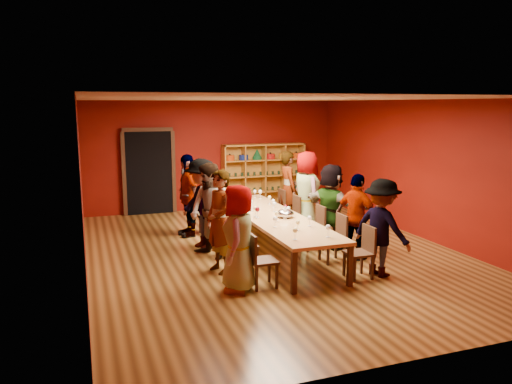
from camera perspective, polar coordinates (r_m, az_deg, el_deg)
room_shell at (r=9.65m, az=1.92°, el=1.66°), size 7.10×9.10×3.04m
tasting_table at (r=9.80m, az=1.90°, el=-2.98°), size 1.10×4.50×0.75m
doorway at (r=13.55m, az=-12.15°, el=2.24°), size 1.40×0.17×2.30m
shelving_unit at (r=14.21m, az=0.82°, el=2.25°), size 2.40×0.40×1.80m
chair_person_left_0 at (r=8.00m, az=0.27°, el=-7.49°), size 0.42×0.42×0.89m
person_left_0 at (r=7.80m, az=-2.01°, el=-5.30°), size 0.74×0.93×1.68m
chair_person_left_1 at (r=8.84m, az=-1.78°, el=-5.77°), size 0.42×0.42×0.89m
person_left_1 at (r=8.64m, az=-4.17°, el=-3.40°), size 0.66×0.77×1.80m
chair_person_left_2 at (r=9.64m, az=-3.34°, el=-4.46°), size 0.42×0.42×0.89m
person_left_2 at (r=9.46m, az=-5.24°, el=-2.18°), size 0.81×1.01×1.82m
chair_person_left_3 at (r=10.30m, az=-4.44°, el=-3.52°), size 0.42×0.42×0.89m
person_left_3 at (r=10.14m, az=-6.16°, el=-1.34°), size 0.91×1.28×1.83m
chair_person_left_4 at (r=11.28m, az=-5.81°, el=-2.36°), size 0.42×0.42×0.89m
person_left_4 at (r=11.12m, az=-7.78°, el=-0.38°), size 0.59×1.11×1.83m
chair_person_right_0 at (r=8.64m, az=12.12°, el=-6.39°), size 0.42×0.42×0.89m
person_right_0 at (r=8.73m, az=14.16°, el=-3.97°), size 0.81×1.17×1.67m
chair_person_right_1 at (r=9.41m, az=9.16°, el=-4.93°), size 0.42×0.42×0.89m
person_right_1 at (r=9.54m, az=11.46°, el=-2.82°), size 0.76×1.05×1.63m
chair_person_right_2 at (r=10.15m, az=6.83°, el=-3.77°), size 0.42×0.42×0.89m
person_right_2 at (r=10.22m, az=8.58°, el=-1.61°), size 0.94×1.66×1.73m
chair_person_right_3 at (r=11.19m, az=4.16°, el=-2.43°), size 0.42×0.42×0.89m
person_right_3 at (r=11.25m, az=5.77°, el=-0.11°), size 0.56×0.95×1.87m
chair_person_right_4 at (r=11.99m, az=2.47°, el=-1.57°), size 0.42×0.42×0.89m
person_right_4 at (r=12.02m, az=3.69°, el=0.41°), size 0.52×0.68×1.80m
wine_glass_0 at (r=8.82m, az=2.19°, el=-3.11°), size 0.08×0.08×0.20m
wine_glass_1 at (r=8.04m, az=4.49°, el=-4.46°), size 0.08×0.08×0.20m
wine_glass_2 at (r=10.11m, az=2.10°, el=-1.43°), size 0.08×0.08×0.20m
wine_glass_3 at (r=11.64m, az=-0.13°, el=0.01°), size 0.07×0.07×0.18m
wine_glass_4 at (r=8.95m, az=6.13°, el=-3.04°), size 0.08×0.08×0.19m
wine_glass_5 at (r=8.64m, az=4.81°, el=-3.53°), size 0.07×0.07×0.18m
wine_glass_6 at (r=9.91m, az=3.38°, el=-1.75°), size 0.07×0.07×0.18m
wine_glass_7 at (r=8.24m, az=8.25°, el=-4.10°), size 0.09×0.09×0.21m
wine_glass_8 at (r=11.35m, az=-2.91°, el=-0.22°), size 0.08×0.08×0.19m
wine_glass_9 at (r=9.30m, az=2.38°, el=-2.50°), size 0.08×0.08×0.19m
wine_glass_10 at (r=10.52m, az=1.99°, el=-1.07°), size 0.07×0.07×0.18m
wine_glass_11 at (r=9.65m, az=-0.05°, el=-1.94°), size 0.08×0.08×0.21m
wine_glass_12 at (r=10.84m, az=-0.90°, el=-0.64°), size 0.08×0.08×0.20m
wine_glass_13 at (r=10.83m, az=1.56°, el=-0.68°), size 0.08×0.08×0.20m
wine_glass_14 at (r=9.79m, az=3.72°, el=-1.93°), size 0.07×0.07×0.18m
wine_glass_15 at (r=10.49m, az=-1.56°, el=-0.99°), size 0.08×0.08×0.21m
wine_glass_16 at (r=11.49m, az=0.49°, el=-0.02°), size 0.08×0.08×0.21m
wine_glass_17 at (r=10.42m, az=-1.26°, el=-1.05°), size 0.08×0.08×0.21m
wine_glass_18 at (r=9.53m, az=0.16°, el=-2.05°), size 0.09×0.09×0.22m
spittoon_bowl at (r=9.60m, az=3.36°, el=-2.48°), size 0.33×0.33×0.18m
carafe_a at (r=10.14m, az=-0.61°, el=-1.56°), size 0.11×0.11×0.26m
carafe_b at (r=9.50m, az=3.33°, el=-2.45°), size 0.09×0.09×0.23m
wine_bottle at (r=11.23m, az=-0.68°, el=-0.45°), size 0.09×0.09×0.29m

